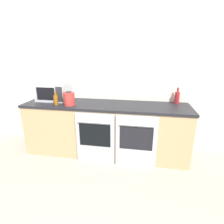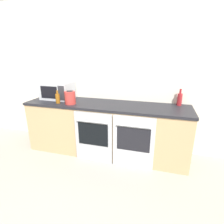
# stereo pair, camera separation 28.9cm
# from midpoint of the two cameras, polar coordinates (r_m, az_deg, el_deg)

# --- Properties ---
(wall_back) EXTENTS (10.00, 0.06, 2.60)m
(wall_back) POSITION_cam_midpoint_polar(r_m,az_deg,el_deg) (3.14, 2.56, 11.59)
(wall_back) COLOR silver
(wall_back) RESTS_ON ground_plane
(counter_back) EXTENTS (2.73, 0.67, 0.89)m
(counter_back) POSITION_cam_midpoint_polar(r_m,az_deg,el_deg) (3.03, 0.76, -5.45)
(counter_back) COLOR tan
(counter_back) RESTS_ON ground_plane
(oven_left) EXTENTS (0.61, 0.06, 0.83)m
(oven_left) POSITION_cam_midpoint_polar(r_m,az_deg,el_deg) (2.77, -3.11, -8.36)
(oven_left) COLOR #A8AAAF
(oven_left) RESTS_ON ground_plane
(oven_right) EXTENTS (0.61, 0.06, 0.83)m
(oven_right) POSITION_cam_midpoint_polar(r_m,az_deg,el_deg) (2.65, 10.12, -9.93)
(oven_right) COLOR #B7BABF
(oven_right) RESTS_ON ground_plane
(microwave) EXTENTS (0.53, 0.39, 0.31)m
(microwave) POSITION_cam_midpoint_polar(r_m,az_deg,el_deg) (3.30, -14.97, 6.81)
(microwave) COLOR #B7BABF
(microwave) RESTS_ON counter_back
(bottle_red) EXTENTS (0.08, 0.08, 0.27)m
(bottle_red) POSITION_cam_midpoint_polar(r_m,az_deg,el_deg) (3.02, 23.81, 3.87)
(bottle_red) COLOR maroon
(bottle_red) RESTS_ON counter_back
(bottle_amber) EXTENTS (0.07, 0.07, 0.21)m
(bottle_amber) POSITION_cam_midpoint_polar(r_m,az_deg,el_deg) (2.99, -14.69, 4.34)
(bottle_amber) COLOR #8C5114
(bottle_amber) RESTS_ON counter_back
(kettle) EXTENTS (0.18, 0.18, 0.22)m
(kettle) POSITION_cam_midpoint_polar(r_m,az_deg,el_deg) (2.90, -10.76, 4.60)
(kettle) COLOR #B2332D
(kettle) RESTS_ON counter_back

